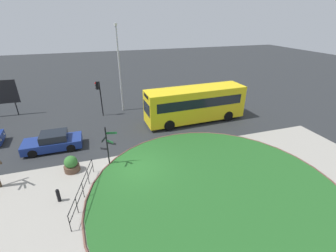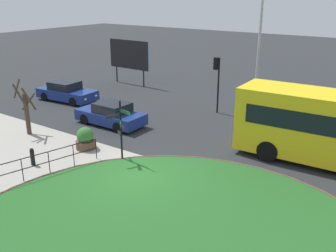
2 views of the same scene
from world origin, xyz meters
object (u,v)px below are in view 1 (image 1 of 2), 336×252
Objects in this scene: lamppost_tall at (119,67)px; planter_near_signpost at (71,165)px; signpost_directional at (108,144)px; bollard_foreground at (58,195)px; car_far_lane at (53,142)px; bus_yellow at (195,104)px; traffic_light_near at (99,91)px.

planter_near_signpost is at bearing -115.23° from lamppost_tall.
signpost_directional is 3.48× the size of bollard_foreground.
car_far_lane is 9.97m from lamppost_tall.
car_far_lane is (-0.93, 6.23, 0.20)m from bollard_foreground.
lamppost_tall is 7.73× the size of planter_near_signpost.
planter_near_signpost reaches higher than bollard_foreground.
planter_near_signpost is (-2.48, 0.06, -1.17)m from signpost_directional.
signpost_directional reaches higher than bollard_foreground.
bus_yellow is at bearing -38.14° from lamppost_tall.
bollard_foreground is at bearing 98.25° from car_far_lane.
traffic_light_near is at bearing -159.54° from lamppost_tall.
car_far_lane is (-3.96, 3.53, -1.04)m from signpost_directional.
signpost_directional is 0.30× the size of bus_yellow.
signpost_directional is at bearing 28.65° from bus_yellow.
lamppost_tall reaches higher than traffic_light_near.
signpost_directional is 9.34m from traffic_light_near.
bus_yellow is (8.63, 5.17, 0.10)m from signpost_directional.
car_far_lane reaches higher than planter_near_signpost.
lamppost_tall is at bearing -40.43° from bus_yellow.
bollard_foreground is 12.55m from traffic_light_near.
bus_yellow is (11.66, 7.87, 1.34)m from bollard_foreground.
bollard_foreground is 14.13m from bus_yellow.
car_far_lane is (-12.59, -1.65, -1.14)m from bus_yellow.
planter_near_signpost is at bearing 112.80° from car_far_lane.
planter_near_signpost is at bearing 71.21° from traffic_light_near.
signpost_directional is 5.40m from car_far_lane.
traffic_light_near is 3.22m from lamppost_tall.
bus_yellow is 2.28× the size of car_far_lane.
bus_yellow reaches higher than planter_near_signpost.
planter_near_signpost is at bearing 78.92° from bollard_foreground.
signpost_directional is 10.84m from lamppost_tall.
car_far_lane is at bearing 113.08° from planter_near_signpost.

